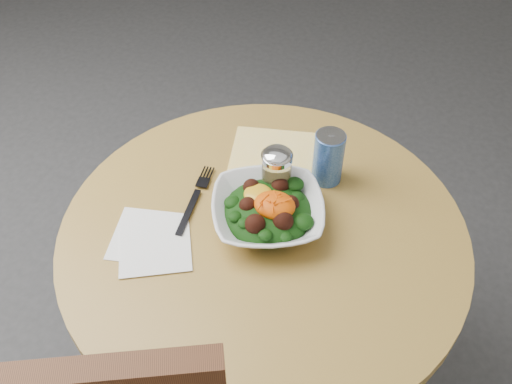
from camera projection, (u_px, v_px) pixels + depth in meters
ground at (261, 383)px, 1.79m from camera, size 6.00×6.00×0.00m
table at (263, 281)px, 1.40m from camera, size 0.90×0.90×0.75m
cloth_napkin at (274, 155)px, 1.42m from camera, size 0.25×0.23×0.00m
paper_napkins at (151, 241)px, 1.23m from camera, size 0.22×0.21×0.00m
salad_bowl at (268, 211)px, 1.24m from camera, size 0.32×0.32×0.09m
fork at (196, 197)px, 1.31m from camera, size 0.04×0.22×0.00m
spice_shaker at (277, 172)px, 1.29m from camera, size 0.07×0.07×0.13m
beverage_can at (328, 157)px, 1.32m from camera, size 0.07×0.07×0.14m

